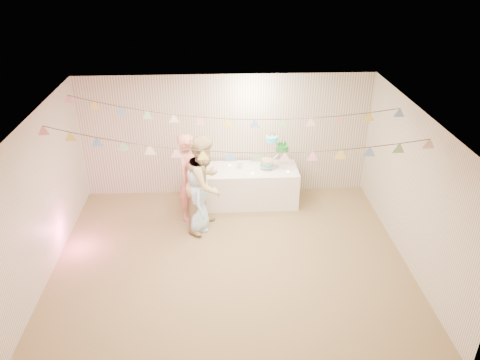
{
  "coord_description": "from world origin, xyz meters",
  "views": [
    {
      "loc": [
        -0.18,
        -6.53,
        4.99
      ],
      "look_at": [
        0.2,
        0.8,
        1.15
      ],
      "focal_mm": 35.0,
      "sensor_mm": 36.0,
      "label": 1
    }
  ],
  "objects_px": {
    "table": "(247,186)",
    "cake_stand": "(274,152)",
    "person_adult_b": "(205,184)",
    "person_adult_a": "(190,178)",
    "person_child": "(198,199)"
  },
  "relations": [
    {
      "from": "table",
      "to": "person_child",
      "type": "bearing_deg",
      "value": -135.62
    },
    {
      "from": "table",
      "to": "person_adult_a",
      "type": "distance_m",
      "value": 1.34
    },
    {
      "from": "table",
      "to": "cake_stand",
      "type": "bearing_deg",
      "value": 5.19
    },
    {
      "from": "person_adult_a",
      "to": "cake_stand",
      "type": "bearing_deg",
      "value": -41.29
    },
    {
      "from": "person_adult_b",
      "to": "person_child",
      "type": "distance_m",
      "value": 0.32
    },
    {
      "from": "person_adult_b",
      "to": "person_adult_a",
      "type": "bearing_deg",
      "value": 64.02
    },
    {
      "from": "person_adult_a",
      "to": "person_child",
      "type": "xyz_separation_m",
      "value": [
        0.14,
        -0.43,
        -0.23
      ]
    },
    {
      "from": "cake_stand",
      "to": "person_adult_a",
      "type": "bearing_deg",
      "value": -160.8
    },
    {
      "from": "table",
      "to": "person_adult_a",
      "type": "xyz_separation_m",
      "value": [
        -1.12,
        -0.53,
        0.5
      ]
    },
    {
      "from": "table",
      "to": "person_adult_a",
      "type": "bearing_deg",
      "value": -154.62
    },
    {
      "from": "person_adult_a",
      "to": "table",
      "type": "bearing_deg",
      "value": -35.12
    },
    {
      "from": "cake_stand",
      "to": "person_adult_b",
      "type": "distance_m",
      "value": 1.68
    },
    {
      "from": "table",
      "to": "cake_stand",
      "type": "height_order",
      "value": "cake_stand"
    },
    {
      "from": "table",
      "to": "person_child",
      "type": "distance_m",
      "value": 1.4
    },
    {
      "from": "table",
      "to": "cake_stand",
      "type": "relative_size",
      "value": 2.88
    }
  ]
}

